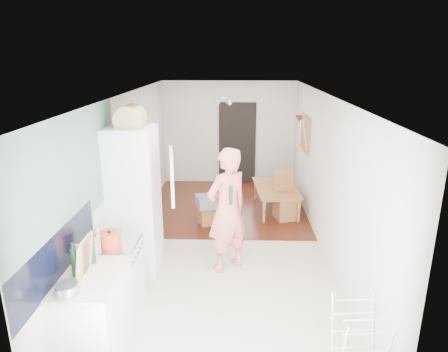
# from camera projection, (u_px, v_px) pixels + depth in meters

# --- Properties ---
(room_shell) EXTENTS (3.20, 7.00, 2.50)m
(room_shell) POSITION_uv_depth(u_px,v_px,m) (224.00, 175.00, 6.37)
(room_shell) COLOR beige
(room_shell) RESTS_ON ground
(floor) EXTENTS (3.20, 7.00, 0.01)m
(floor) POSITION_uv_depth(u_px,v_px,m) (224.00, 245.00, 6.74)
(floor) COLOR beige
(floor) RESTS_ON ground
(wood_floor_overlay) EXTENTS (3.20, 3.30, 0.01)m
(wood_floor_overlay) POSITION_uv_depth(u_px,v_px,m) (227.00, 205.00, 8.51)
(wood_floor_overlay) COLOR #551F11
(wood_floor_overlay) RESTS_ON room_shell
(sage_wall_panel) EXTENTS (0.02, 3.00, 1.30)m
(sage_wall_panel) POSITION_uv_depth(u_px,v_px,m) (73.00, 173.00, 4.34)
(sage_wall_panel) COLOR slate
(sage_wall_panel) RESTS_ON room_shell
(tile_splashback) EXTENTS (0.02, 1.90, 0.50)m
(tile_splashback) POSITION_uv_depth(u_px,v_px,m) (59.00, 256.00, 4.02)
(tile_splashback) COLOR black
(tile_splashback) RESTS_ON room_shell
(doorway_recess) EXTENTS (0.90, 0.04, 2.00)m
(doorway_recess) POSITION_uv_depth(u_px,v_px,m) (237.00, 143.00, 9.77)
(doorway_recess) COLOR black
(doorway_recess) RESTS_ON room_shell
(base_cabinet) EXTENTS (0.60, 0.90, 0.86)m
(base_cabinet) POSITION_uv_depth(u_px,v_px,m) (94.00, 317.00, 4.22)
(base_cabinet) COLOR white
(base_cabinet) RESTS_ON room_shell
(worktop) EXTENTS (0.62, 0.92, 0.06)m
(worktop) POSITION_uv_depth(u_px,v_px,m) (90.00, 279.00, 4.09)
(worktop) COLOR silver
(worktop) RESTS_ON room_shell
(range_cooker) EXTENTS (0.60, 0.60, 0.88)m
(range_cooker) POSITION_uv_depth(u_px,v_px,m) (115.00, 278.00, 4.93)
(range_cooker) COLOR white
(range_cooker) RESTS_ON room_shell
(cooker_top) EXTENTS (0.60, 0.60, 0.04)m
(cooker_top) POSITION_uv_depth(u_px,v_px,m) (112.00, 244.00, 4.80)
(cooker_top) COLOR #B2B2B4
(cooker_top) RESTS_ON room_shell
(fridge_housing) EXTENTS (0.66, 0.66, 2.15)m
(fridge_housing) POSITION_uv_depth(u_px,v_px,m) (134.00, 201.00, 5.72)
(fridge_housing) COLOR white
(fridge_housing) RESTS_ON room_shell
(fridge_door) EXTENTS (0.14, 0.56, 0.70)m
(fridge_door) POSITION_uv_depth(u_px,v_px,m) (172.00, 176.00, 5.28)
(fridge_door) COLOR white
(fridge_door) RESTS_ON room_shell
(fridge_interior) EXTENTS (0.02, 0.52, 0.66)m
(fridge_interior) POSITION_uv_depth(u_px,v_px,m) (154.00, 169.00, 5.57)
(fridge_interior) COLOR white
(fridge_interior) RESTS_ON room_shell
(pinboard) EXTENTS (0.03, 0.90, 0.70)m
(pinboard) POSITION_uv_depth(u_px,v_px,m) (306.00, 134.00, 8.05)
(pinboard) COLOR tan
(pinboard) RESTS_ON room_shell
(pinboard_frame) EXTENTS (0.00, 0.94, 0.74)m
(pinboard_frame) POSITION_uv_depth(u_px,v_px,m) (305.00, 134.00, 8.05)
(pinboard_frame) COLOR olive
(pinboard_frame) RESTS_ON room_shell
(wall_sconce) EXTENTS (0.18, 0.18, 0.16)m
(wall_sconce) POSITION_uv_depth(u_px,v_px,m) (299.00, 119.00, 8.62)
(wall_sconce) COLOR maroon
(wall_sconce) RESTS_ON room_shell
(person) EXTENTS (0.95, 0.91, 2.20)m
(person) POSITION_uv_depth(u_px,v_px,m) (227.00, 199.00, 5.73)
(person) COLOR #F5746C
(person) RESTS_ON floor
(dining_table) EXTENTS (0.78, 1.28, 0.43)m
(dining_table) POSITION_uv_depth(u_px,v_px,m) (277.00, 201.00, 8.18)
(dining_table) COLOR olive
(dining_table) RESTS_ON floor
(dining_chair) EXTENTS (0.51, 0.51, 0.97)m
(dining_chair) POSITION_uv_depth(u_px,v_px,m) (287.00, 195.00, 7.70)
(dining_chair) COLOR olive
(dining_chair) RESTS_ON floor
(stool) EXTENTS (0.39, 0.39, 0.38)m
(stool) POSITION_uv_depth(u_px,v_px,m) (207.00, 215.00, 7.52)
(stool) COLOR olive
(stool) RESTS_ON floor
(grey_drape) EXTENTS (0.54, 0.54, 0.19)m
(grey_drape) POSITION_uv_depth(u_px,v_px,m) (208.00, 201.00, 7.41)
(grey_drape) COLOR slate
(grey_drape) RESTS_ON stool
(drying_rack) EXTENTS (0.46, 0.43, 0.83)m
(drying_rack) POSITION_uv_depth(u_px,v_px,m) (358.00, 345.00, 3.84)
(drying_rack) COLOR white
(drying_rack) RESTS_ON floor
(bread_bin) EXTENTS (0.43, 0.41, 0.21)m
(bread_bin) POSITION_uv_depth(u_px,v_px,m) (130.00, 119.00, 5.38)
(bread_bin) COLOR tan
(bread_bin) RESTS_ON fridge_housing
(red_casserole) EXTENTS (0.28, 0.28, 0.16)m
(red_casserole) POSITION_uv_depth(u_px,v_px,m) (110.00, 239.00, 4.72)
(red_casserole) COLOR #D34529
(red_casserole) RESTS_ON cooker_top
(steel_pan) EXTENTS (0.25, 0.25, 0.11)m
(steel_pan) POSITION_uv_depth(u_px,v_px,m) (67.00, 289.00, 3.75)
(steel_pan) COLOR #B2B2B4
(steel_pan) RESTS_ON worktop
(held_bottle) EXTENTS (0.06, 0.06, 0.26)m
(held_bottle) POSITION_uv_depth(u_px,v_px,m) (231.00, 195.00, 5.50)
(held_bottle) COLOR #1A3B22
(held_bottle) RESTS_ON person
(bottle_a) EXTENTS (0.09, 0.09, 0.30)m
(bottle_a) POSITION_uv_depth(u_px,v_px,m) (75.00, 263.00, 4.04)
(bottle_a) COLOR #1A3B22
(bottle_a) RESTS_ON worktop
(bottle_b) EXTENTS (0.08, 0.08, 0.31)m
(bottle_b) POSITION_uv_depth(u_px,v_px,m) (92.00, 250.00, 4.29)
(bottle_b) COLOR #1A3B22
(bottle_b) RESTS_ON worktop
(bottle_c) EXTENTS (0.11, 0.11, 0.23)m
(bottle_c) POSITION_uv_depth(u_px,v_px,m) (79.00, 260.00, 4.17)
(bottle_c) COLOR silver
(bottle_c) RESTS_ON worktop
(pepper_mill_front) EXTENTS (0.06, 0.06, 0.21)m
(pepper_mill_front) POSITION_uv_depth(u_px,v_px,m) (95.00, 251.00, 4.37)
(pepper_mill_front) COLOR tan
(pepper_mill_front) RESTS_ON worktop
(pepper_mill_back) EXTENTS (0.07, 0.07, 0.22)m
(pepper_mill_back) POSITION_uv_depth(u_px,v_px,m) (98.00, 243.00, 4.55)
(pepper_mill_back) COLOR tan
(pepper_mill_back) RESTS_ON worktop
(chopping_boards) EXTENTS (0.12, 0.31, 0.42)m
(chopping_boards) POSITION_uv_depth(u_px,v_px,m) (84.00, 257.00, 4.03)
(chopping_boards) COLOR tan
(chopping_boards) RESTS_ON worktop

